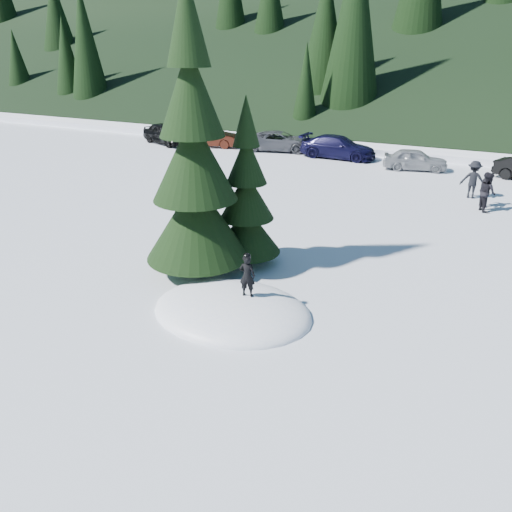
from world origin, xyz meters
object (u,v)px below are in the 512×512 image
at_px(adult_0, 487,192).
at_px(car_4, 415,159).
at_px(spruce_short, 247,201).
at_px(car_1, 210,137).
at_px(car_0, 166,133).
at_px(car_2, 280,141).
at_px(spruce_tall, 194,170).
at_px(adult_1, 484,190).
at_px(adult_2, 473,180).
at_px(child_skier, 247,276).
at_px(car_3, 338,147).

height_order(adult_0, car_4, adult_0).
distance_m(spruce_short, car_1, 20.58).
xyz_separation_m(car_0, car_2, (8.42, 1.32, -0.09)).
relative_size(spruce_tall, adult_1, 5.46).
bearing_deg(car_4, adult_0, -159.69).
bearing_deg(car_1, adult_0, -127.40).
distance_m(spruce_tall, adult_2, 14.84).
distance_m(adult_1, car_2, 15.30).
xyz_separation_m(adult_0, car_4, (-4.16, 6.51, -0.23)).
xyz_separation_m(child_skier, car_2, (-8.27, 20.69, -0.41)).
relative_size(spruce_short, car_0, 1.24).
distance_m(spruce_tall, spruce_short, 2.11).
xyz_separation_m(child_skier, adult_2, (4.43, 14.42, -0.19)).
height_order(child_skier, car_0, child_skier).
xyz_separation_m(spruce_short, car_2, (-6.73, 17.74, -1.45)).
bearing_deg(car_2, car_3, -109.68).
distance_m(spruce_short, adult_0, 11.75).
bearing_deg(car_3, car_2, 85.10).
relative_size(adult_0, car_0, 0.39).
distance_m(spruce_tall, car_0, 22.91).
height_order(adult_2, car_0, adult_2).
relative_size(adult_1, car_3, 0.33).
distance_m(adult_2, car_1, 18.49).
xyz_separation_m(adult_0, adult_1, (-0.13, 0.60, -0.05)).
height_order(spruce_short, car_0, spruce_short).
height_order(adult_0, car_0, adult_0).
bearing_deg(child_skier, car_2, -80.49).
bearing_deg(adult_0, spruce_short, 116.72).
bearing_deg(spruce_short, adult_2, 62.47).
bearing_deg(adult_1, child_skier, 142.39).
bearing_deg(car_3, spruce_short, -170.18).
height_order(spruce_tall, car_3, spruce_tall).
bearing_deg(adult_1, spruce_short, 130.49).
distance_m(spruce_short, child_skier, 3.49).
distance_m(car_0, car_1, 3.47).
relative_size(adult_1, car_0, 0.36).
distance_m(spruce_short, adult_1, 12.17).
xyz_separation_m(adult_2, car_4, (-3.44, 4.62, -0.27)).
distance_m(car_0, car_3, 12.72).
distance_m(car_0, car_2, 8.53).
bearing_deg(adult_0, car_4, 4.25).
bearing_deg(car_4, car_1, 74.61).
relative_size(car_0, car_2, 0.93).
bearing_deg(car_0, car_1, -60.61).
relative_size(adult_0, car_3, 0.35).
xyz_separation_m(adult_1, car_0, (-21.71, 6.26, -0.05)).
bearing_deg(car_2, car_0, 85.80).
relative_size(child_skier, car_0, 0.27).
height_order(car_3, car_4, car_3).
bearing_deg(spruce_tall, car_3, 94.47).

